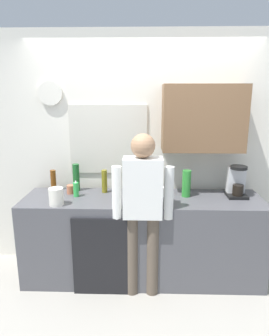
{
  "coord_description": "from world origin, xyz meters",
  "views": [
    {
      "loc": [
        0.0,
        -2.65,
        1.94
      ],
      "look_at": [
        -0.08,
        0.25,
        1.22
      ],
      "focal_mm": 32.35,
      "sensor_mm": 36.0,
      "label": 1
    }
  ],
  "objects": [
    {
      "name": "cup_white_mug",
      "position": [
        0.2,
        0.37,
        0.94
      ],
      "size": [
        0.08,
        0.08,
        0.09
      ],
      "primitive_type": "cylinder",
      "color": "white",
      "rests_on": "kitchen_counter"
    },
    {
      "name": "potted_plant",
      "position": [
        -0.12,
        0.42,
        1.02
      ],
      "size": [
        0.15,
        0.15,
        0.23
      ],
      "color": "#9E5638",
      "rests_on": "kitchen_counter"
    },
    {
      "name": "dish_soap",
      "position": [
        -0.69,
        0.33,
        0.97
      ],
      "size": [
        0.06,
        0.06,
        0.18
      ],
      "color": "green",
      "rests_on": "kitchen_counter"
    },
    {
      "name": "coffee_maker",
      "position": [
        0.98,
        0.39,
        1.04
      ],
      "size": [
        0.2,
        0.2,
        0.33
      ],
      "color": "black",
      "rests_on": "kitchen_counter"
    },
    {
      "name": "storage_canister",
      "position": [
        -0.83,
        0.08,
        0.98
      ],
      "size": [
        0.14,
        0.14,
        0.17
      ],
      "primitive_type": "cylinder",
      "color": "silver",
      "rests_on": "kitchen_counter"
    },
    {
      "name": "bottle_amber_beer",
      "position": [
        -0.99,
        0.53,
        1.01
      ],
      "size": [
        0.06,
        0.06,
        0.23
      ],
      "primitive_type": "cylinder",
      "color": "brown",
      "rests_on": "kitchen_counter"
    },
    {
      "name": "kitchen_counter",
      "position": [
        0.0,
        0.3,
        0.45
      ],
      "size": [
        2.47,
        0.64,
        0.89
      ],
      "primitive_type": "cube",
      "color": "#4C4C51",
      "rests_on": "ground_plane"
    },
    {
      "name": "dishwasher_panel",
      "position": [
        -0.4,
        -0.03,
        0.4
      ],
      "size": [
        0.56,
        0.02,
        0.8
      ],
      "primitive_type": "cube",
      "color": "black",
      "rests_on": "ground_plane"
    },
    {
      "name": "ground_plane",
      "position": [
        0.0,
        0.0,
        0.0
      ],
      "size": [
        8.0,
        8.0,
        0.0
      ],
      "primitive_type": "plane",
      "color": "#9E998E"
    },
    {
      "name": "person_at_sink",
      "position": [
        0.0,
        0.0,
        0.95
      ],
      "size": [
        0.57,
        0.22,
        1.6
      ],
      "rotation": [
        0.0,
        0.0,
        -0.25
      ],
      "color": "brown",
      "rests_on": "ground_plane"
    },
    {
      "name": "back_wall_assembly",
      "position": [
        0.08,
        0.7,
        1.36
      ],
      "size": [
        4.07,
        0.42,
        2.6
      ],
      "color": "silver",
      "rests_on": "ground_plane"
    },
    {
      "name": "bottle_clear_soda",
      "position": [
        0.45,
        0.37,
        1.03
      ],
      "size": [
        0.09,
        0.09,
        0.28
      ],
      "primitive_type": "cylinder",
      "color": "#2D8C33",
      "rests_on": "kitchen_counter"
    },
    {
      "name": "bottle_green_wine",
      "position": [
        -0.73,
        0.53,
        1.04
      ],
      "size": [
        0.07,
        0.07,
        0.3
      ],
      "primitive_type": "cylinder",
      "color": "#195923",
      "rests_on": "kitchen_counter"
    },
    {
      "name": "bottle_olive_oil",
      "position": [
        -0.41,
        0.47,
        1.02
      ],
      "size": [
        0.06,
        0.06,
        0.25
      ],
      "primitive_type": "cylinder",
      "color": "olive",
      "rests_on": "kitchen_counter"
    },
    {
      "name": "cup_terracotta_mug",
      "position": [
        -0.77,
        0.42,
        0.94
      ],
      "size": [
        0.08,
        0.08,
        0.09
      ],
      "primitive_type": "cylinder",
      "color": "#B26647",
      "rests_on": "kitchen_counter"
    }
  ]
}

